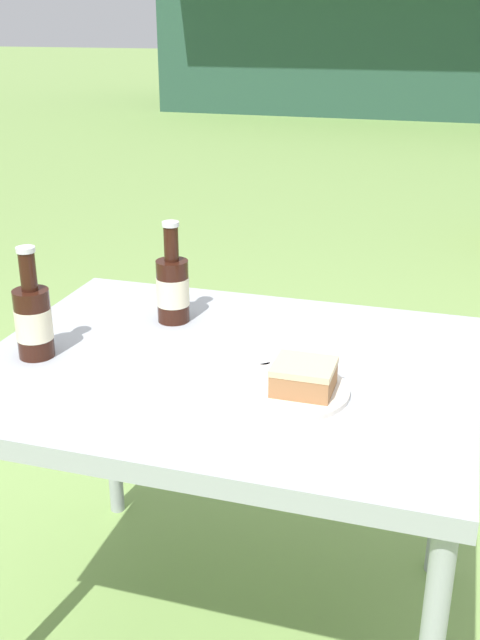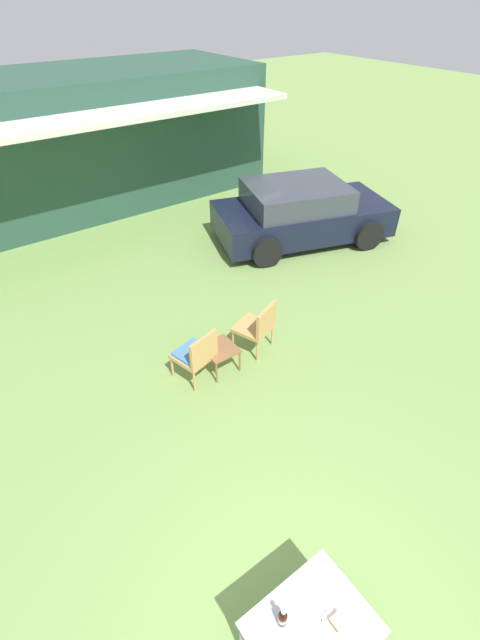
# 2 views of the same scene
# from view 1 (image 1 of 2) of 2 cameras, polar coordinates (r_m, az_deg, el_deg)

# --- Properties ---
(ground_plane) EXTENTS (60.00, 60.00, 0.00)m
(ground_plane) POSITION_cam_1_polar(r_m,az_deg,el_deg) (1.90, -0.94, -22.50)
(ground_plane) COLOR #7A9E51
(patio_table) EXTENTS (0.97, 0.78, 0.70)m
(patio_table) POSITION_cam_1_polar(r_m,az_deg,el_deg) (1.52, -1.09, -5.29)
(patio_table) COLOR #9EA3A8
(patio_table) RESTS_ON ground_plane
(cake_on_plate) EXTENTS (0.22, 0.22, 0.06)m
(cake_on_plate) POSITION_cam_1_polar(r_m,az_deg,el_deg) (1.36, 4.31, -4.82)
(cake_on_plate) COLOR silver
(cake_on_plate) RESTS_ON patio_table
(cola_bottle_near) EXTENTS (0.07, 0.07, 0.23)m
(cola_bottle_near) POSITION_cam_1_polar(r_m,az_deg,el_deg) (1.67, -5.15, 2.52)
(cola_bottle_near) COLOR black
(cola_bottle_near) RESTS_ON patio_table
(cola_bottle_far) EXTENTS (0.07, 0.07, 0.23)m
(cola_bottle_far) POSITION_cam_1_polar(r_m,az_deg,el_deg) (1.54, -15.48, 0.07)
(cola_bottle_far) COLOR black
(cola_bottle_far) RESTS_ON patio_table
(fork) EXTENTS (0.19, 0.03, 0.01)m
(fork) POSITION_cam_1_polar(r_m,az_deg,el_deg) (1.40, 1.13, -4.95)
(fork) COLOR silver
(fork) RESTS_ON patio_table
(loose_bottle_cap) EXTENTS (0.03, 0.03, 0.01)m
(loose_bottle_cap) POSITION_cam_1_polar(r_m,az_deg,el_deg) (1.47, 1.80, -3.38)
(loose_bottle_cap) COLOR silver
(loose_bottle_cap) RESTS_ON patio_table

